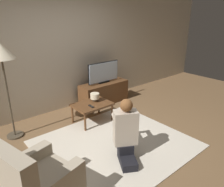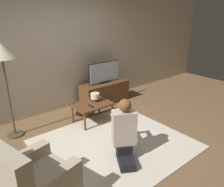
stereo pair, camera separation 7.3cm
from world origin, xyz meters
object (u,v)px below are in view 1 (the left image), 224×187
at_px(tv, 104,72).
at_px(floor_lamp, 1,56).
at_px(coffee_table, 92,106).
at_px(table_lamp, 95,96).
at_px(person_kneeling, 126,130).

relative_size(tv, floor_lamp, 0.51).
relative_size(coffee_table, floor_lamp, 0.44).
xyz_separation_m(tv, floor_lamp, (-2.18, -0.20, 0.68)).
distance_m(tv, floor_lamp, 2.29).
bearing_deg(table_lamp, floor_lamp, 166.03).
xyz_separation_m(floor_lamp, person_kneeling, (1.07, -1.73, -0.96)).
relative_size(tv, table_lamp, 4.73).
xyz_separation_m(coffee_table, person_kneeling, (-0.32, -1.29, 0.13)).
distance_m(coffee_table, person_kneeling, 1.33).
height_order(floor_lamp, table_lamp, floor_lamp).
bearing_deg(floor_lamp, coffee_table, -17.66).
xyz_separation_m(tv, coffee_table, (-0.79, -0.64, -0.41)).
distance_m(tv, person_kneeling, 2.24).
xyz_separation_m(tv, person_kneeling, (-1.11, -1.93, -0.28)).
relative_size(floor_lamp, table_lamp, 9.21).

